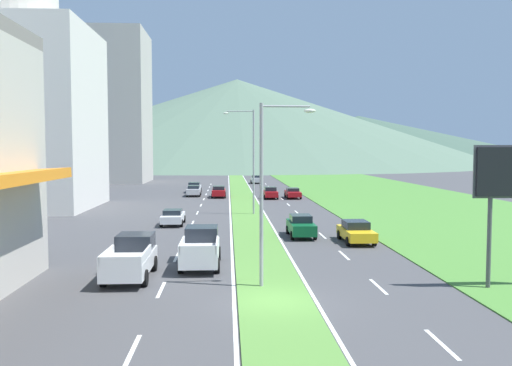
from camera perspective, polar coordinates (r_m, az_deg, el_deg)
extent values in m
plane|color=#424244|center=(23.13, 2.09, -12.66)|extent=(600.00, 600.00, 0.00)
cube|color=#518438|center=(82.39, -1.67, -0.85)|extent=(3.20, 240.00, 0.06)
cube|color=#477F33|center=(85.41, 12.28, -0.77)|extent=(24.00, 240.00, 0.06)
cube|color=silver|center=(18.41, -13.11, -17.08)|extent=(0.16, 2.80, 0.01)
cube|color=silver|center=(25.41, -10.15, -11.20)|extent=(0.16, 2.80, 0.01)
cube|color=silver|center=(32.60, -8.53, -7.87)|extent=(0.16, 2.80, 0.01)
cube|color=silver|center=(39.87, -7.52, -5.75)|extent=(0.16, 2.80, 0.01)
cube|color=silver|center=(47.20, -6.82, -4.28)|extent=(0.16, 2.80, 0.01)
cube|color=silver|center=(54.54, -6.31, -3.20)|extent=(0.16, 2.80, 0.01)
cube|color=silver|center=(61.91, -5.93, -2.38)|extent=(0.16, 2.80, 0.01)
cube|color=silver|center=(69.29, -5.62, -1.74)|extent=(0.16, 2.80, 0.01)
cube|color=silver|center=(76.67, -5.38, -1.22)|extent=(0.16, 2.80, 0.01)
cube|color=silver|center=(84.07, -5.18, -0.79)|extent=(0.16, 2.80, 0.01)
cube|color=silver|center=(91.47, -5.01, -0.43)|extent=(0.16, 2.80, 0.01)
cube|color=silver|center=(98.87, -4.86, -0.12)|extent=(0.16, 2.80, 0.01)
cube|color=silver|center=(19.50, 19.29, -16.00)|extent=(0.16, 2.80, 0.01)
cube|color=silver|center=(26.21, 13.00, -10.78)|extent=(0.16, 2.80, 0.01)
cube|color=silver|center=(33.22, 9.43, -7.66)|extent=(0.16, 2.80, 0.01)
cube|color=silver|center=(40.39, 7.14, -5.62)|extent=(0.16, 2.80, 0.01)
cube|color=silver|center=(47.63, 5.55, -4.20)|extent=(0.16, 2.80, 0.01)
cube|color=silver|center=(54.92, 4.39, -3.14)|extent=(0.16, 2.80, 0.01)
cube|color=silver|center=(62.24, 3.50, -2.34)|extent=(0.16, 2.80, 0.01)
cube|color=silver|center=(69.58, 2.80, -1.70)|extent=(0.16, 2.80, 0.01)
cube|color=silver|center=(76.94, 2.24, -1.19)|extent=(0.16, 2.80, 0.01)
cube|color=silver|center=(84.31, 1.77, -0.76)|extent=(0.16, 2.80, 0.01)
cube|color=silver|center=(91.69, 1.38, -0.41)|extent=(0.16, 2.80, 0.01)
cube|color=silver|center=(99.08, 1.04, -0.10)|extent=(0.16, 2.80, 0.01)
cube|color=silver|center=(82.36, -2.89, -0.87)|extent=(0.16, 240.00, 0.01)
cube|color=silver|center=(82.45, -0.45, -0.86)|extent=(0.16, 240.00, 0.01)
cube|color=silver|center=(63.88, -23.97, 6.36)|extent=(15.53, 15.53, 19.73)
cylinder|color=beige|center=(65.49, -24.24, 16.44)|extent=(8.52, 8.52, 3.24)
cube|color=#B7B2A8|center=(108.90, -15.42, 7.82)|extent=(14.55, 14.55, 29.31)
cone|color=#516B56|center=(311.03, -23.01, 5.70)|extent=(221.59, 221.59, 38.36)
cone|color=#516B56|center=(242.89, -2.04, 6.61)|extent=(223.92, 223.92, 38.05)
cone|color=#3D5647|center=(300.03, 10.96, 4.71)|extent=(214.46, 214.46, 24.81)
cylinder|color=#99999E|center=(24.75, 0.58, -1.41)|extent=(0.18, 0.18, 8.63)
cylinder|color=#99999E|center=(24.87, 3.21, 8.21)|extent=(2.26, 0.18, 0.10)
ellipsoid|color=silver|center=(25.04, 5.80, 7.71)|extent=(0.56, 0.28, 0.20)
cylinder|color=#99999E|center=(52.56, -0.26, 2.23)|extent=(0.18, 0.18, 10.38)
cylinder|color=#99999E|center=(52.74, -1.75, 7.71)|extent=(2.72, 0.33, 0.10)
ellipsoid|color=silver|center=(52.83, -3.24, 7.48)|extent=(0.56, 0.28, 0.20)
cylinder|color=#4C4C51|center=(27.03, 23.74, -5.87)|extent=(0.20, 0.20, 4.33)
cube|color=yellow|center=(37.77, 10.70, -5.33)|extent=(1.86, 4.49, 0.65)
cube|color=black|center=(37.86, 10.65, -4.40)|extent=(1.60, 1.97, 0.54)
cylinder|color=black|center=(36.72, 12.58, -6.12)|extent=(0.22, 0.64, 0.64)
cylinder|color=black|center=(36.28, 9.85, -6.20)|extent=(0.22, 0.64, 0.64)
cylinder|color=black|center=(39.37, 11.48, -5.45)|extent=(0.22, 0.64, 0.64)
cylinder|color=black|center=(38.96, 8.93, -5.51)|extent=(0.22, 0.64, 0.64)
cube|color=silver|center=(46.22, -8.90, -3.69)|extent=(1.75, 4.29, 0.61)
cube|color=black|center=(45.99, -8.93, -3.09)|extent=(1.50, 1.89, 0.41)
cylinder|color=black|center=(47.66, -9.74, -3.84)|extent=(0.22, 0.64, 0.64)
cylinder|color=black|center=(47.50, -7.73, -3.85)|extent=(0.22, 0.64, 0.64)
cylinder|color=black|center=(45.05, -10.14, -4.28)|extent=(0.22, 0.64, 0.64)
cylinder|color=black|center=(44.87, -8.00, -4.29)|extent=(0.22, 0.64, 0.64)
cube|color=#B2B2B7|center=(73.98, -6.69, -0.87)|extent=(1.78, 4.26, 0.74)
cube|color=black|center=(73.77, -6.71, -0.43)|extent=(1.53, 1.87, 0.43)
cylinder|color=black|center=(75.39, -7.28, -1.08)|extent=(0.22, 0.64, 0.64)
cylinder|color=black|center=(75.28, -5.98, -1.07)|extent=(0.22, 0.64, 0.64)
cylinder|color=black|center=(72.76, -7.43, -1.25)|extent=(0.22, 0.64, 0.64)
cylinder|color=black|center=(72.65, -6.08, -1.24)|extent=(0.22, 0.64, 0.64)
cube|color=maroon|center=(69.75, 1.57, -1.15)|extent=(1.70, 4.14, 0.68)
cube|color=black|center=(69.86, 1.55, -0.64)|extent=(1.46, 1.82, 0.53)
cylinder|color=black|center=(68.57, 2.33, -1.52)|extent=(0.22, 0.64, 0.64)
cylinder|color=black|center=(68.44, 0.97, -1.53)|extent=(0.22, 0.64, 0.64)
cylinder|color=black|center=(71.12, 2.14, -1.33)|extent=(0.22, 0.64, 0.64)
cylinder|color=black|center=(70.99, 0.82, -1.34)|extent=(0.22, 0.64, 0.64)
cube|color=maroon|center=(71.83, -4.01, -1.00)|extent=(1.77, 4.73, 0.72)
cube|color=black|center=(71.59, -4.02, -0.52)|extent=(1.52, 2.08, 0.50)
cylinder|color=black|center=(73.34, -4.66, -1.19)|extent=(0.22, 0.64, 0.64)
cylinder|color=black|center=(73.31, -3.33, -1.19)|extent=(0.22, 0.64, 0.64)
cylinder|color=black|center=(70.42, -4.72, -1.39)|extent=(0.22, 0.64, 0.64)
cylinder|color=black|center=(70.39, -3.34, -1.39)|extent=(0.22, 0.64, 0.64)
cube|color=maroon|center=(70.43, 3.97, -1.14)|extent=(1.77, 4.69, 0.62)
cube|color=black|center=(70.57, 3.95, -0.70)|extent=(1.52, 2.06, 0.43)
cylinder|color=black|center=(69.13, 4.82, -1.49)|extent=(0.22, 0.64, 0.64)
cylinder|color=black|center=(68.92, 3.42, -1.50)|extent=(0.22, 0.64, 0.64)
cylinder|color=black|center=(72.00, 4.50, -1.28)|extent=(0.22, 0.64, 0.64)
cylinder|color=black|center=(71.79, 3.15, -1.29)|extent=(0.22, 0.64, 0.64)
cube|color=#0C5128|center=(39.62, 4.85, -4.76)|extent=(1.73, 4.39, 0.78)
cube|color=black|center=(39.70, 4.82, -3.80)|extent=(1.49, 1.93, 0.52)
cylinder|color=black|center=(38.48, 6.36, -5.61)|extent=(0.22, 0.64, 0.64)
cylinder|color=black|center=(38.24, 3.89, -5.65)|extent=(0.22, 0.64, 0.64)
cylinder|color=black|center=(41.13, 5.74, -5.00)|extent=(0.22, 0.64, 0.64)
cylinder|color=black|center=(40.91, 3.43, -5.04)|extent=(0.22, 0.64, 0.64)
cube|color=#B2B2B7|center=(100.87, -0.01, 0.36)|extent=(1.81, 4.31, 0.77)
cube|color=black|center=(101.01, -0.01, 0.71)|extent=(1.56, 1.90, 0.43)
cylinder|color=black|center=(99.62, 0.53, 0.10)|extent=(0.22, 0.64, 0.64)
cylinder|color=black|center=(99.52, -0.47, 0.09)|extent=(0.22, 0.64, 0.64)
cylinder|color=black|center=(102.28, 0.44, 0.19)|extent=(0.22, 0.64, 0.64)
cylinder|color=black|center=(102.19, -0.54, 0.19)|extent=(0.22, 0.64, 0.64)
cube|color=#B2B2B7|center=(80.42, -6.64, -0.54)|extent=(1.89, 4.65, 0.67)
cube|color=black|center=(80.19, -6.65, -0.11)|extent=(1.62, 2.05, 0.55)
cylinder|color=black|center=(81.94, -7.20, -0.70)|extent=(0.22, 0.64, 0.64)
cylinder|color=black|center=(81.83, -5.94, -0.70)|extent=(0.22, 0.64, 0.64)
cylinder|color=black|center=(79.07, -7.35, -0.86)|extent=(0.22, 0.64, 0.64)
cylinder|color=black|center=(78.96, -6.04, -0.85)|extent=(0.22, 0.64, 0.64)
cube|color=silver|center=(27.69, -13.34, -8.32)|extent=(2.00, 5.40, 0.80)
cube|color=black|center=(29.09, -12.80, -6.13)|extent=(1.84, 2.00, 0.80)
cube|color=silver|center=(26.70, -15.78, -7.45)|extent=(0.10, 3.20, 0.44)
cube|color=silver|center=(26.35, -11.76, -7.53)|extent=(0.10, 3.20, 0.44)
cube|color=silver|center=(25.02, -14.45, -8.17)|extent=(1.84, 0.10, 0.44)
cylinder|color=black|center=(29.51, -14.61, -8.39)|extent=(0.26, 0.80, 0.80)
cylinder|color=black|center=(29.19, -10.88, -8.47)|extent=(0.26, 0.80, 0.80)
cylinder|color=black|center=(26.42, -16.04, -9.83)|extent=(0.26, 0.80, 0.80)
cylinder|color=black|center=(26.06, -11.86, -9.95)|extent=(0.26, 0.80, 0.80)
cube|color=silver|center=(29.78, -5.98, -7.39)|extent=(2.00, 5.40, 0.80)
cube|color=black|center=(31.21, -5.84, -5.39)|extent=(1.84, 2.00, 0.80)
cube|color=silver|center=(28.65, -7.99, -6.59)|extent=(0.10, 3.20, 0.44)
cube|color=silver|center=(28.55, -4.20, -6.60)|extent=(0.10, 3.20, 0.44)
cube|color=silver|center=(27.06, -6.27, -7.18)|extent=(1.84, 0.10, 0.44)
cylinder|color=black|center=(31.50, -7.59, -7.53)|extent=(0.26, 0.80, 0.80)
cylinder|color=black|center=(31.41, -4.06, -7.55)|extent=(0.26, 0.80, 0.80)
cylinder|color=black|center=(28.34, -8.10, -8.80)|extent=(0.26, 0.80, 0.80)
cylinder|color=black|center=(28.24, -4.17, -8.82)|extent=(0.26, 0.80, 0.80)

